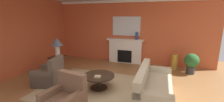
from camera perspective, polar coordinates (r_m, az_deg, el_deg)
name	(u,v)px	position (r m, az deg, el deg)	size (l,w,h in m)	color
ground_plane	(105,89)	(4.97, -2.77, -14.19)	(9.49, 9.49, 0.00)	olive
wall_fireplace	(128,32)	(7.52, 6.04, 7.23)	(7.90, 0.12, 3.04)	#C65633
wall_window	(19,36)	(6.96, -31.78, 4.90)	(0.12, 6.88, 3.04)	#C65633
crown_moulding	(128,1)	(7.44, 6.18, 18.28)	(7.90, 0.08, 0.12)	white
area_rug	(99,88)	(5.04, -4.95, -13.71)	(3.67, 2.73, 0.01)	tan
fireplace	(125,52)	(7.49, 4.99, -0.19)	(1.80, 0.35, 1.19)	white
mantel_mirror	(126,26)	(7.43, 5.41, 9.33)	(1.36, 0.04, 0.92)	silver
sofa	(153,88)	(4.54, 15.26, -13.23)	(0.92, 2.11, 0.85)	#BCB299
armchair_near_window	(49,76)	(5.59, -22.57, -8.61)	(0.94, 0.94, 0.95)	brown
armchair_facing_fireplace	(65,102)	(3.90, -17.39, -17.85)	(0.93, 0.93, 0.95)	brown
coffee_table	(99,78)	(4.90, -5.03, -10.27)	(1.00, 1.00, 0.45)	#2D2319
side_table	(59,64)	(6.45, -19.54, -4.62)	(0.56, 0.56, 0.70)	#2D2319
table_lamp	(57,44)	(6.26, -20.11, 2.60)	(0.44, 0.44, 0.75)	beige
vase_mantel_right	(137,36)	(7.20, 9.31, 5.69)	(0.13, 0.13, 0.36)	navy
vase_tall_corner	(174,62)	(7.09, 22.46, -3.82)	(0.26, 0.26, 0.68)	#B7892D
book_red_cover	(98,77)	(4.70, -5.45, -9.60)	(0.19, 0.18, 0.04)	tan
potted_plant	(191,62)	(6.81, 27.78, -3.67)	(0.56, 0.56, 0.83)	#333333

